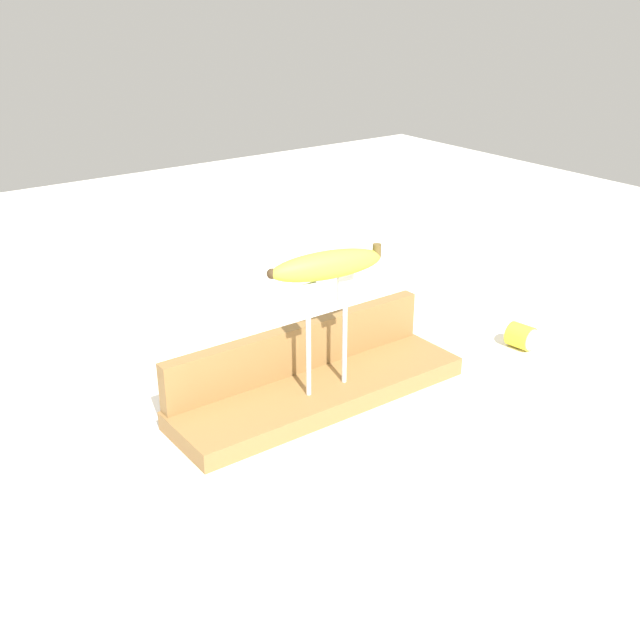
# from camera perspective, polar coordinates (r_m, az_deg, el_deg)

# --- Properties ---
(ground_plane) EXTENTS (3.00, 3.00, 0.00)m
(ground_plane) POSITION_cam_1_polar(r_m,az_deg,el_deg) (1.13, -0.00, -5.94)
(ground_plane) COLOR white
(wooden_board) EXTENTS (0.45, 0.13, 0.03)m
(wooden_board) POSITION_cam_1_polar(r_m,az_deg,el_deg) (1.12, -0.00, -5.32)
(wooden_board) COLOR olive
(wooden_board) RESTS_ON ground
(board_backstop) EXTENTS (0.44, 0.02, 0.07)m
(board_backstop) POSITION_cam_1_polar(r_m,az_deg,el_deg) (1.14, -1.60, -2.06)
(board_backstop) COLOR olive
(board_backstop) RESTS_ON wooden_board
(fork_stand_center) EXTENTS (0.09, 0.01, 0.17)m
(fork_stand_center) POSITION_cam_1_polar(r_m,az_deg,el_deg) (1.06, 0.51, -0.27)
(fork_stand_center) COLOR silver
(fork_stand_center) RESTS_ON wooden_board
(banana_raised_center) EXTENTS (0.17, 0.07, 0.04)m
(banana_raised_center) POSITION_cam_1_polar(r_m,az_deg,el_deg) (1.03, 0.53, 4.08)
(banana_raised_center) COLOR #B2C138
(banana_raised_center) RESTS_ON fork_stand_center
(fork_fallen_near) EXTENTS (0.10, 0.15, 0.01)m
(fork_fallen_near) POSITION_cam_1_polar(r_m,az_deg,el_deg) (1.71, 6.08, 4.77)
(fork_fallen_near) COLOR silver
(fork_fallen_near) RESTS_ON ground
(fork_fallen_far) EXTENTS (0.15, 0.09, 0.01)m
(fork_fallen_far) POSITION_cam_1_polar(r_m,az_deg,el_deg) (0.89, -21.72, -16.90)
(fork_fallen_far) COLOR silver
(fork_fallen_far) RESTS_ON ground
(banana_chunk_near) EXTENTS (0.05, 0.05, 0.04)m
(banana_chunk_near) POSITION_cam_1_polar(r_m,az_deg,el_deg) (1.32, 14.66, -1.18)
(banana_chunk_near) COLOR yellow
(banana_chunk_near) RESTS_ON ground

